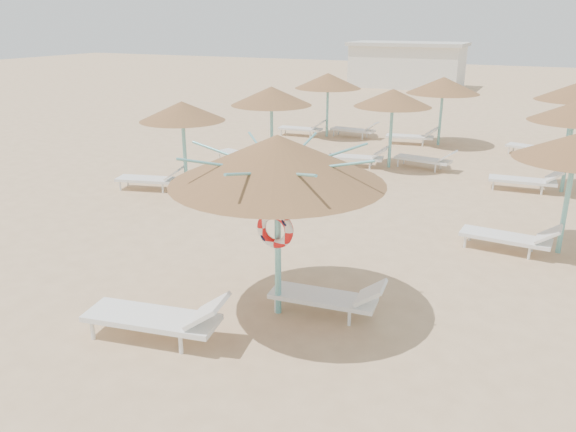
% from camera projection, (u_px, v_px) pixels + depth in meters
% --- Properties ---
extents(ground, '(120.00, 120.00, 0.00)m').
position_uv_depth(ground, '(263.00, 301.00, 10.25)').
color(ground, tan).
rests_on(ground, ground).
extents(main_palapa, '(3.52, 3.52, 3.16)m').
position_uv_depth(main_palapa, '(277.00, 160.00, 8.96)').
color(main_palapa, '#6DBEBD').
rests_on(main_palapa, ground).
extents(lounger_main_a, '(2.42, 1.08, 0.85)m').
position_uv_depth(lounger_main_a, '(161.00, 317.00, 8.90)').
color(lounger_main_a, white).
rests_on(lounger_main_a, ground).
extents(lounger_main_b, '(2.04, 0.78, 0.72)m').
position_uv_depth(lounger_main_b, '(330.00, 297.00, 9.68)').
color(lounger_main_b, white).
rests_on(lounger_main_b, ground).
extents(palapa_field, '(13.74, 12.93, 2.72)m').
position_uv_depth(palapa_field, '(407.00, 99.00, 19.05)').
color(palapa_field, '#6DBEBD').
rests_on(palapa_field, ground).
extents(service_hut, '(8.40, 4.40, 3.25)m').
position_uv_depth(service_hut, '(407.00, 65.00, 42.00)').
color(service_hut, silver).
rests_on(service_hut, ground).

